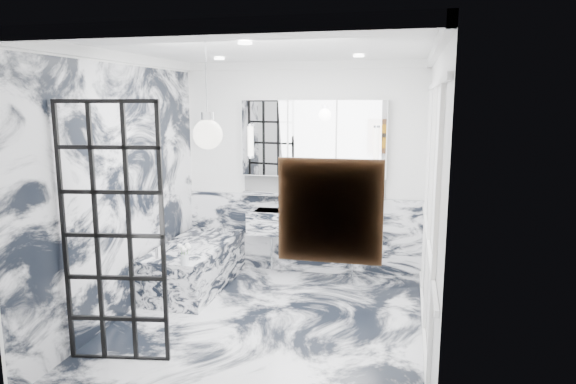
% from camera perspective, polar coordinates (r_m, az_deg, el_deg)
% --- Properties ---
extents(floor, '(3.60, 3.60, 0.00)m').
position_cam_1_polar(floor, '(5.52, -2.37, -14.56)').
color(floor, silver).
rests_on(floor, ground).
extents(ceiling, '(3.60, 3.60, 0.00)m').
position_cam_1_polar(ceiling, '(5.04, -2.61, 15.73)').
color(ceiling, white).
rests_on(ceiling, wall_back).
extents(wall_back, '(3.60, 0.00, 3.60)m').
position_cam_1_polar(wall_back, '(6.83, 1.63, 2.50)').
color(wall_back, white).
rests_on(wall_back, floor).
extents(wall_front, '(3.60, 0.00, 3.60)m').
position_cam_1_polar(wall_front, '(3.45, -10.68, -5.34)').
color(wall_front, white).
rests_on(wall_front, floor).
extents(wall_left, '(0.00, 3.60, 3.60)m').
position_cam_1_polar(wall_left, '(5.74, -18.04, 0.54)').
color(wall_left, white).
rests_on(wall_left, floor).
extents(wall_right, '(0.00, 3.60, 3.60)m').
position_cam_1_polar(wall_right, '(4.92, 15.76, -0.89)').
color(wall_right, white).
rests_on(wall_right, floor).
extents(marble_clad_back, '(3.18, 0.05, 1.05)m').
position_cam_1_polar(marble_clad_back, '(6.98, 1.55, -4.66)').
color(marble_clad_back, silver).
rests_on(marble_clad_back, floor).
extents(marble_clad_left, '(0.02, 3.56, 2.68)m').
position_cam_1_polar(marble_clad_left, '(5.74, -17.88, -0.06)').
color(marble_clad_left, silver).
rests_on(marble_clad_left, floor).
extents(panel_molding, '(0.03, 3.40, 2.30)m').
position_cam_1_polar(panel_molding, '(4.94, 15.48, -2.02)').
color(panel_molding, white).
rests_on(panel_molding, floor).
extents(soap_bottle_a, '(0.08, 0.08, 0.19)m').
position_cam_1_polar(soap_bottle_a, '(6.67, 7.48, 0.36)').
color(soap_bottle_a, '#8C5919').
rests_on(soap_bottle_a, ledge).
extents(soap_bottle_b, '(0.08, 0.08, 0.17)m').
position_cam_1_polar(soap_bottle_b, '(6.65, 9.57, 0.19)').
color(soap_bottle_b, '#4C4C51').
rests_on(soap_bottle_b, ledge).
extents(soap_bottle_c, '(0.14, 0.14, 0.15)m').
position_cam_1_polar(soap_bottle_c, '(6.65, 9.47, 0.11)').
color(soap_bottle_c, silver).
rests_on(soap_bottle_c, ledge).
extents(face_pot, '(0.16, 0.16, 0.16)m').
position_cam_1_polar(face_pot, '(6.76, 1.98, 0.42)').
color(face_pot, white).
rests_on(face_pot, ledge).
extents(amber_bottle, '(0.04, 0.04, 0.10)m').
position_cam_1_polar(amber_bottle, '(6.71, 5.00, 0.08)').
color(amber_bottle, '#8C5919').
rests_on(amber_bottle, ledge).
extents(flower_vase, '(0.08, 0.08, 0.12)m').
position_cam_1_polar(flower_vase, '(5.70, -11.40, -7.40)').
color(flower_vase, silver).
rests_on(flower_vase, bathtub).
extents(crittall_door, '(0.87, 0.19, 2.30)m').
position_cam_1_polar(crittall_door, '(4.72, -18.87, -4.60)').
color(crittall_door, black).
rests_on(crittall_door, floor).
extents(artwork, '(0.55, 0.05, 0.55)m').
position_cam_1_polar(artwork, '(3.17, 4.70, -2.11)').
color(artwork, '#BA8B13').
rests_on(artwork, wall_front).
extents(pendant_light, '(0.23, 0.23, 0.23)m').
position_cam_1_polar(pendant_light, '(3.99, -8.92, 6.33)').
color(pendant_light, white).
rests_on(pendant_light, ceiling).
extents(trough_sink, '(1.60, 0.45, 0.30)m').
position_cam_1_polar(trough_sink, '(6.69, 2.43, -3.51)').
color(trough_sink, silver).
rests_on(trough_sink, wall_back).
extents(ledge, '(1.90, 0.14, 0.04)m').
position_cam_1_polar(ledge, '(6.77, 2.72, -0.39)').
color(ledge, silver).
rests_on(ledge, wall_back).
extents(subway_tile, '(1.90, 0.03, 0.23)m').
position_cam_1_polar(subway_tile, '(6.81, 2.82, 0.82)').
color(subway_tile, white).
rests_on(subway_tile, wall_back).
extents(mirror_cabinet, '(1.90, 0.16, 1.00)m').
position_cam_1_polar(mirror_cabinet, '(6.68, 2.78, 5.95)').
color(mirror_cabinet, white).
rests_on(mirror_cabinet, wall_back).
extents(sconce_left, '(0.07, 0.07, 0.40)m').
position_cam_1_polar(sconce_left, '(6.79, -4.22, 5.66)').
color(sconce_left, white).
rests_on(sconce_left, mirror_cabinet).
extents(sconce_right, '(0.07, 0.07, 0.40)m').
position_cam_1_polar(sconce_right, '(6.49, 9.78, 5.34)').
color(sconce_right, white).
rests_on(sconce_right, mirror_cabinet).
extents(bathtub, '(0.75, 1.65, 0.55)m').
position_cam_1_polar(bathtub, '(6.59, -10.23, -8.00)').
color(bathtub, silver).
rests_on(bathtub, floor).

